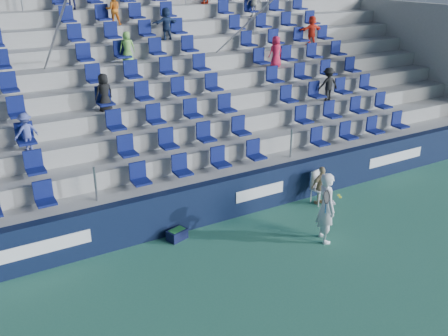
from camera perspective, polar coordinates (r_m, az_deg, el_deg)
name	(u,v)px	position (r m, az deg, el deg)	size (l,w,h in m)	color
ground	(277,279)	(11.75, 6.12, -12.45)	(70.00, 70.00, 0.00)	#317459
sponsor_wall	(211,202)	(13.75, -1.44, -3.92)	(24.00, 0.32, 1.20)	black
grandstand	(140,105)	(17.58, -9.54, 7.06)	(24.00, 8.17, 6.63)	#9B9A96
tennis_player	(326,207)	(12.95, 11.61, -4.44)	(0.72, 0.79, 1.89)	white
line_judge_chair	(318,185)	(15.14, 10.69, -1.87)	(0.50, 0.51, 1.00)	white
line_judge	(321,186)	(15.03, 11.08, -1.98)	(0.70, 0.29, 1.19)	tan
ball_bin	(177,234)	(13.16, -5.39, -7.51)	(0.58, 0.46, 0.28)	black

